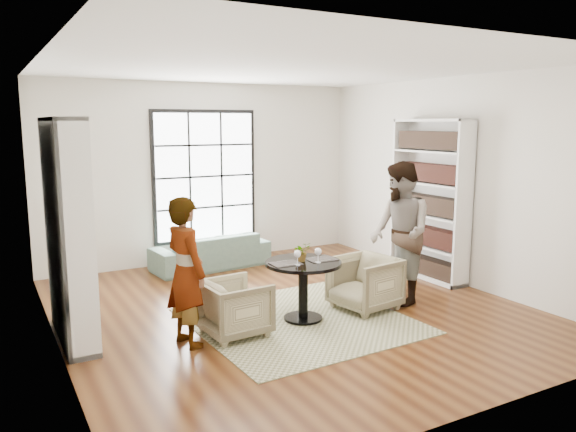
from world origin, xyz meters
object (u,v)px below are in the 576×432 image
armchair_left (235,308)px  wine_glass_left (297,254)px  armchair_right (365,283)px  person_left (186,272)px  flower_centerpiece (302,252)px  sofa (211,251)px  pedestal_table (303,278)px  person_right (400,233)px  wine_glass_right (318,252)px

armchair_left → wine_glass_left: 0.93m
armchair_left → armchair_right: armchair_right is taller
person_left → flower_centerpiece: bearing=-99.7°
sofa → flower_centerpiece: 2.90m
wine_glass_left → person_left: bearing=176.8°
pedestal_table → person_right: bearing=-0.8°
person_left → wine_glass_left: person_left is taller
person_right → wine_glass_left: (-1.59, -0.09, -0.08)m
pedestal_table → wine_glass_right: bearing=-47.3°
pedestal_table → person_right: (1.44, -0.02, 0.40)m
armchair_right → person_left: size_ratio=0.47×
sofa → armchair_left: (-0.85, -2.91, 0.04)m
wine_glass_right → armchair_left: bearing=174.9°
armchair_left → person_right: bearing=-93.9°
wine_glass_right → armchair_right: bearing=8.4°
armchair_left → person_right: size_ratio=0.37×
armchair_right → wine_glass_right: (-0.77, -0.11, 0.51)m
sofa → wine_glass_left: bearing=82.6°
armchair_right → person_left: bearing=-98.1°
pedestal_table → wine_glass_right: 0.37m
armchair_right → person_left: (-2.35, -0.02, 0.46)m
pedestal_table → armchair_right: (0.89, -0.02, -0.19)m
armchair_right → wine_glass_left: size_ratio=4.21×
armchair_right → wine_glass_right: wine_glass_right is taller
person_left → flower_centerpiece: 1.45m
wine_glass_right → flower_centerpiece: size_ratio=0.79×
sofa → armchair_right: armchair_right is taller
armchair_left → person_right: 2.43m
armchair_right → wine_glass_right: bearing=-90.3°
sofa → armchair_right: size_ratio=2.53×
person_left → flower_centerpiece: size_ratio=6.99×
wine_glass_right → pedestal_table: bearing=132.7°
pedestal_table → armchair_left: size_ratio=1.31×
sofa → person_left: person_left is taller
armchair_left → flower_centerpiece: flower_centerpiece is taller
armchair_right → person_left: 2.39m
person_left → person_right: person_right is taller
armchair_left → person_right: (2.35, 0.02, 0.61)m
armchair_left → flower_centerpiece: bearing=-90.2°
armchair_right → wine_glass_left: wine_glass_left is taller
armchair_left → person_left: (-0.55, 0.00, 0.48)m
pedestal_table → armchair_left: 0.93m
flower_centerpiece → wine_glass_right: bearing=-50.4°
wine_glass_right → flower_centerpiece: (-0.13, 0.16, -0.01)m
person_left → person_right: size_ratio=0.86×
armchair_right → wine_glass_left: 1.16m
pedestal_table → sofa: size_ratio=0.48×
person_left → wine_glass_right: 1.58m
person_right → armchair_right: bearing=-73.3°
person_left → wine_glass_right: size_ratio=8.91×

